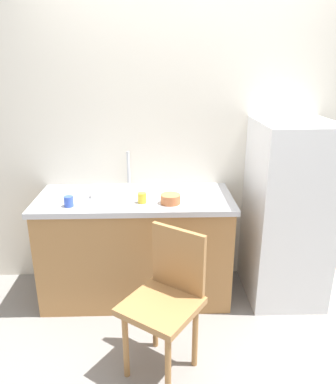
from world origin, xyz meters
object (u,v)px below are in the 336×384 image
(chair, at_px, (167,297))
(cup_yellow, at_px, (142,198))
(terracotta_bowl, at_px, (171,199))
(cup_blue, at_px, (69,201))
(dish_tray, at_px, (111,191))
(refrigerator, at_px, (287,213))

(chair, xyz_separation_m, cup_yellow, (-0.16, 0.64, 0.39))
(chair, relative_size, cup_yellow, 11.91)
(terracotta_bowl, distance_m, cup_blue, 0.72)
(dish_tray, bearing_deg, refrigerator, -3.35)
(cup_yellow, bearing_deg, dish_tray, 141.25)
(refrigerator, distance_m, terracotta_bowl, 0.94)
(terracotta_bowl, height_order, cup_blue, cup_blue)
(refrigerator, relative_size, dish_tray, 5.02)
(chair, bearing_deg, cup_yellow, 139.21)
(dish_tray, distance_m, cup_blue, 0.37)
(cup_blue, height_order, cup_yellow, same)
(chair, bearing_deg, cup_blue, 174.20)
(refrigerator, relative_size, chair, 1.58)
(terracotta_bowl, relative_size, cup_yellow, 1.91)
(chair, height_order, cup_yellow, cup_yellow)
(refrigerator, bearing_deg, cup_blue, -173.95)
(dish_tray, height_order, terracotta_bowl, terracotta_bowl)
(chair, bearing_deg, refrigerator, 73.89)
(refrigerator, xyz_separation_m, dish_tray, (-1.36, 0.08, 0.17))
(refrigerator, distance_m, cup_blue, 1.64)
(terracotta_bowl, bearing_deg, cup_yellow, 174.98)
(chair, relative_size, terracotta_bowl, 6.23)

